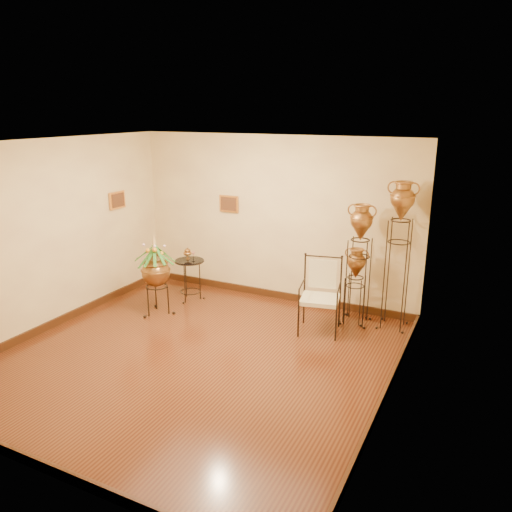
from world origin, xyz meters
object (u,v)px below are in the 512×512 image
at_px(armchair, 320,296).
at_px(side_table, 190,279).
at_px(amphora_mid, 359,264).
at_px(amphora_tall, 398,255).
at_px(planter_urn, 156,269).

relative_size(armchair, side_table, 1.23).
distance_m(amphora_mid, side_table, 2.92).
xyz_separation_m(amphora_mid, side_table, (-2.84, -0.32, -0.58)).
bearing_deg(amphora_mid, side_table, -173.65).
distance_m(amphora_tall, amphora_mid, 0.59).
bearing_deg(armchair, amphora_tall, 23.32).
relative_size(planter_urn, armchair, 1.20).
distance_m(amphora_tall, planter_urn, 3.73).
bearing_deg(amphora_mid, planter_urn, -160.38).
bearing_deg(side_table, amphora_tall, 6.80).
bearing_deg(planter_urn, amphora_tall, 18.06).
bearing_deg(amphora_tall, armchair, -144.91).
xyz_separation_m(amphora_tall, armchair, (-0.95, -0.66, -0.59)).
height_order(amphora_tall, armchair, amphora_tall).
bearing_deg(armchair, side_table, 162.15).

